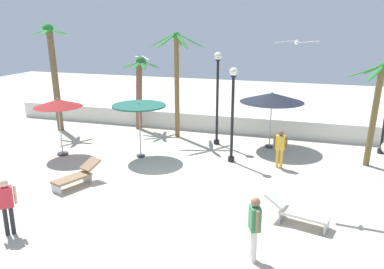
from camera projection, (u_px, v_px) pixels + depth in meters
The scene contains 18 objects.
ground_plane at pixel (166, 197), 13.33m from camera, with size 56.00×56.00×0.00m, color beige.
boundary_wall at pixel (223, 124), 21.03m from camera, with size 25.20×0.30×0.92m, color silver.
patio_umbrella_0 at pixel (139, 108), 16.73m from camera, with size 2.29×2.29×2.45m.
patio_umbrella_2 at pixel (58, 104), 16.97m from camera, with size 2.08×2.08×2.57m.
patio_umbrella_3 at pixel (272, 98), 18.01m from camera, with size 2.94×2.94×2.65m.
palm_tree_0 at pixel (177, 70), 19.43m from camera, with size 2.67×2.70×5.28m.
palm_tree_1 at pixel (378, 99), 15.52m from camera, with size 2.74×2.50×4.26m.
palm_tree_2 at pixel (53, 67), 20.70m from camera, with size 2.02×1.94×5.67m.
palm_tree_3 at pixel (140, 83), 21.13m from camera, with size 2.10×2.09×3.99m.
lamp_post_2 at pixel (233, 107), 16.12m from camera, with size 0.35×0.35×3.98m.
lamp_post_3 at pixel (217, 89), 18.41m from camera, with size 0.37×0.37×4.40m.
lounge_chair_0 at pixel (77, 175), 14.19m from camera, with size 1.18×1.92×0.82m.
lounge_chair_1 at pixel (296, 211), 11.50m from camera, with size 1.94×0.99×0.83m.
guest_0 at pixel (280, 146), 15.79m from camera, with size 0.56×0.27×1.57m.
guest_1 at pixel (6, 201), 10.75m from camera, with size 0.43×0.42×1.66m.
guest_2 at pixel (255, 223), 9.53m from camera, with size 0.36×0.53×1.71m.
seagull_0 at pixel (297, 42), 12.12m from camera, with size 1.37×0.38×0.14m.
seagull_1 at pixel (141, 58), 21.17m from camera, with size 1.11×0.72×0.19m.
Camera 1 is at (4.48, -11.40, 5.74)m, focal length 36.79 mm.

